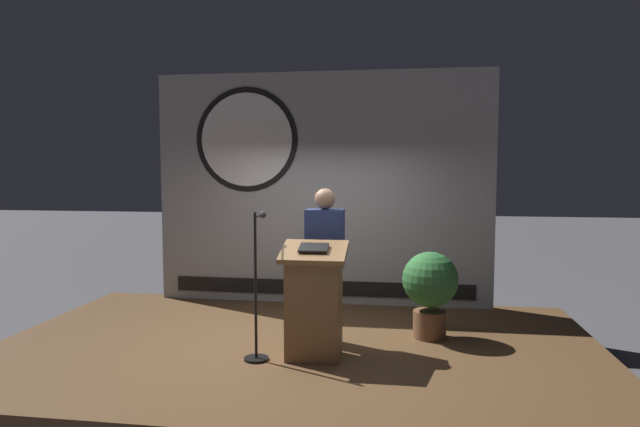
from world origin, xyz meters
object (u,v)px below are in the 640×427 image
object	(u,v)px
speaker_person	(325,265)
microphone_stand	(257,309)
potted_plant	(430,286)
podium	(314,303)

from	to	relation	value
speaker_person	microphone_stand	world-z (taller)	speaker_person
speaker_person	potted_plant	bearing A→B (deg)	17.23
podium	speaker_person	bearing A→B (deg)	85.24
microphone_stand	potted_plant	world-z (taller)	microphone_stand
podium	speaker_person	xyz separation A→B (m)	(0.04, 0.48, 0.29)
podium	microphone_stand	bearing A→B (deg)	-168.82
microphone_stand	potted_plant	size ratio (longest dim) A/B	1.52
microphone_stand	potted_plant	xyz separation A→B (m)	(1.70, 0.93, 0.08)
microphone_stand	potted_plant	distance (m)	1.95
microphone_stand	podium	bearing A→B (deg)	11.18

